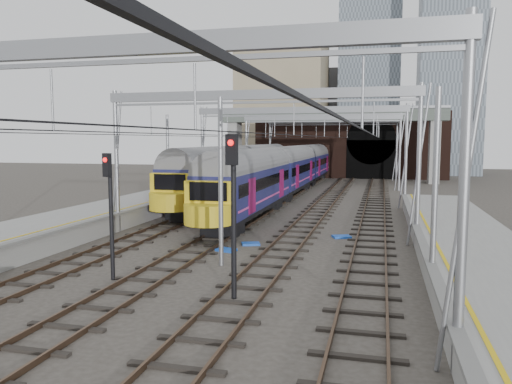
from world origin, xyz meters
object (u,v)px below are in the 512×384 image
(train_second, at_px, (242,170))
(signal_near_centre, at_px, (233,198))
(train_main, at_px, (303,165))
(signal_near_left, at_px, (110,201))

(train_second, relative_size, signal_near_centre, 5.87)
(train_main, bearing_deg, signal_near_centre, -84.51)
(train_main, xyz_separation_m, train_second, (-4.00, -10.97, 0.03))
(signal_near_left, bearing_deg, signal_near_centre, 13.09)
(train_main, relative_size, signal_near_left, 13.08)
(train_main, distance_m, train_second, 11.67)
(train_main, xyz_separation_m, signal_near_centre, (3.79, -39.43, 0.95))
(train_main, xyz_separation_m, signal_near_left, (-1.29, -38.40, 0.59))
(train_main, relative_size, signal_near_centre, 11.48)
(train_second, height_order, signal_near_left, signal_near_left)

